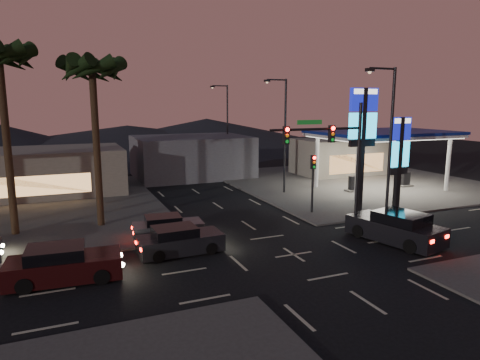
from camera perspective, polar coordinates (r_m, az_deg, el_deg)
name	(u,v)px	position (r m, az deg, el deg)	size (l,w,h in m)	color
ground	(294,255)	(23.31, 7.17, -9.84)	(140.00, 140.00, 0.00)	black
corner_lot_ne	(353,182)	(44.87, 14.80, -0.26)	(24.00, 24.00, 0.12)	#47443F
gas_station	(383,135)	(41.17, 18.51, 5.69)	(12.20, 8.20, 5.47)	silver
convenience_store	(340,157)	(49.72, 13.25, 3.07)	(10.00, 6.00, 4.00)	#726B5B
pylon_sign_tall	(363,126)	(31.31, 16.04, 6.95)	(2.20, 0.35, 9.00)	black
pylon_sign_short	(399,151)	(32.33, 20.47, 3.70)	(1.60, 0.35, 7.00)	black
traffic_signal_mast	(335,150)	(25.76, 12.51, 3.88)	(6.10, 0.39, 8.00)	black
pedestal_signal	(313,174)	(31.14, 9.71, 0.76)	(0.32, 0.39, 4.30)	black
streetlight_near	(388,142)	(26.83, 19.11, 4.85)	(2.14, 0.25, 10.00)	black
streetlight_mid	(283,129)	(37.51, 5.76, 6.74)	(2.14, 0.25, 10.00)	black
streetlight_far	(226,123)	(50.25, -1.91, 7.66)	(2.14, 0.25, 10.00)	black
palm_a	(93,79)	(28.54, -19.07, 12.61)	(4.41, 4.41, 10.86)	black
palm_b	(0,67)	(28.66, -29.40, 12.95)	(4.41, 4.41, 11.46)	black
building_far_west	(27,173)	(41.47, -26.54, 0.87)	(16.00, 8.00, 4.00)	#726B5B
building_far_mid	(192,156)	(47.14, -6.48, 3.14)	(12.00, 9.00, 4.40)	#4C4C51
hill_right	(207,132)	(83.29, -4.45, 6.44)	(50.00, 50.00, 5.00)	black
hill_center	(128,137)	(79.92, -14.76, 5.62)	(60.00, 60.00, 4.00)	black
car_lane_a_front	(179,241)	(23.34, -8.11, -8.03)	(4.68, 2.10, 1.50)	black
car_lane_a_mid	(63,265)	(21.26, -22.55, -10.40)	(5.18, 2.43, 1.65)	black
car_lane_b_front	(167,228)	(26.04, -9.71, -6.27)	(4.33, 2.05, 1.38)	#5A5A5D
suv_station	(396,228)	(26.48, 20.09, -6.02)	(3.49, 5.79, 1.81)	black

